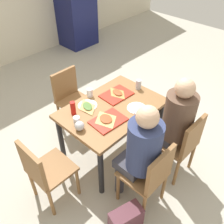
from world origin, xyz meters
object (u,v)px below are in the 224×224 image
plastic_cup_c (77,121)px  foil_bundle (80,126)px  chair_left_end (44,170)px  pizza_slice_a (106,119)px  tray_red_far (117,95)px  pizza_slice_b (117,93)px  main_table (112,114)px  plastic_cup_a (90,93)px  chair_far_side (70,96)px  person_in_red (140,149)px  paper_plate_center (88,105)px  paper_plate_near_edge (137,108)px  drink_fridge (75,1)px  tray_red_near (108,121)px  plastic_cup_b (137,116)px  chair_near_left (150,174)px  soda_can (138,84)px  condiment_bottle (73,108)px  handbag (126,220)px  chair_near_right (182,143)px  pizza_slice_c (87,106)px  person_in_brown_jacket (175,120)px

plastic_cup_c → foil_bundle: size_ratio=1.00×
chair_left_end → pizza_slice_a: bearing=-8.8°
tray_red_far → pizza_slice_b: bearing=11.6°
pizza_slice_a → plastic_cup_c: plastic_cup_c is taller
main_table → plastic_cup_a: plastic_cup_a is taller
pizza_slice_a → plastic_cup_c: 0.30m
chair_far_side → person_in_red: size_ratio=0.67×
paper_plate_center → paper_plate_near_edge: bearing=-51.4°
tray_red_far → drink_fridge: (1.67, 2.73, 0.21)m
chair_left_end → tray_red_near: 0.81m
paper_plate_near_edge → plastic_cup_b: bearing=-140.6°
chair_near_left → paper_plate_near_edge: (0.46, 0.56, 0.24)m
paper_plate_near_edge → soda_can: bearing=36.7°
chair_near_left → plastic_cup_a: (0.26, 1.12, 0.28)m
chair_near_left → tray_red_near: 0.69m
chair_near_left → person_in_red: size_ratio=0.67×
main_table → condiment_bottle: condiment_bottle is taller
person_in_red → tray_red_near: size_ratio=3.50×
plastic_cup_c → person_in_red: bearing=-76.0°
paper_plate_near_edge → person_in_red: bearing=-137.7°
paper_plate_center → drink_fridge: bearing=52.1°
chair_near_left → plastic_cup_c: size_ratio=8.49×
chair_near_left → chair_far_side: same height
chair_far_side → handbag: size_ratio=2.65×
pizza_slice_a → drink_fridge: drink_fridge is taller
chair_near_left → chair_left_end: size_ratio=1.00×
plastic_cup_a → chair_near_right: bearing=-74.1°
pizza_slice_c → soda_can: soda_can is taller
plastic_cup_c → drink_fridge: (2.34, 2.79, 0.17)m
pizza_slice_a → soda_can: (0.71, 0.14, 0.04)m
chair_near_left → paper_plate_center: bearing=83.4°
person_in_brown_jacket → paper_plate_center: bearing=118.4°
pizza_slice_b → drink_fridge: (1.65, 2.73, 0.20)m
main_table → pizza_slice_c: 0.30m
handbag → pizza_slice_a: bearing=58.0°
tray_red_near → chair_far_side: bearing=77.6°
pizza_slice_c → plastic_cup_c: 0.30m
main_table → chair_near_left: 0.84m
chair_near_right → plastic_cup_c: (-0.75, 0.84, 0.28)m
paper_plate_near_edge → condiment_bottle: condiment_bottle is taller
chair_left_end → foil_bundle: size_ratio=8.49×
paper_plate_center → soda_can: bearing=-16.6°
pizza_slice_a → drink_fridge: bearing=54.9°
chair_left_end → drink_fridge: bearing=45.1°
drink_fridge → chair_near_right: bearing=-113.6°
person_in_brown_jacket → foil_bundle: size_ratio=12.59×
chair_near_right → plastic_cup_b: (-0.26, 0.44, 0.28)m
person_in_brown_jacket → plastic_cup_b: 0.40m
chair_far_side → pizza_slice_a: bearing=-103.5°
plastic_cup_c → drink_fridge: bearing=50.1°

